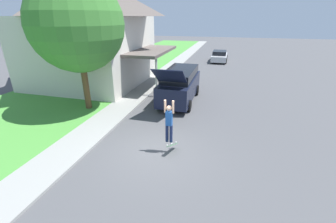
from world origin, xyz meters
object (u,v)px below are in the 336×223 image
(car_down_street, at_px, (219,56))
(skateboarder, at_px, (169,121))
(lawn_tree_near, at_px, (77,25))
(skateboard, at_px, (172,145))
(suv_parked, at_px, (180,84))

(car_down_street, relative_size, skateboarder, 2.39)
(skateboarder, bearing_deg, car_down_street, 87.85)
(lawn_tree_near, relative_size, car_down_street, 1.69)
(car_down_street, relative_size, skateboard, 5.87)
(lawn_tree_near, distance_m, skateboarder, 7.71)
(suv_parked, relative_size, car_down_street, 1.35)
(skateboard, bearing_deg, suv_parked, 99.57)
(car_down_street, xyz_separation_m, skateboarder, (-0.82, -21.76, 0.76))
(car_down_street, height_order, skateboard, car_down_street)
(lawn_tree_near, xyz_separation_m, car_down_street, (6.85, 18.42, -4.21))
(lawn_tree_near, height_order, suv_parked, lawn_tree_near)
(car_down_street, bearing_deg, skateboard, -91.79)
(skateboarder, bearing_deg, suv_parked, 98.33)
(suv_parked, bearing_deg, skateboarder, -81.67)
(suv_parked, bearing_deg, car_down_street, 83.68)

